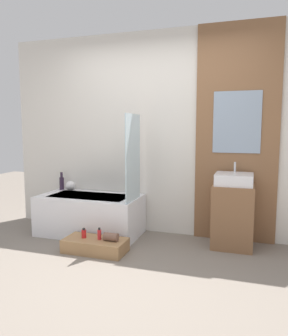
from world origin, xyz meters
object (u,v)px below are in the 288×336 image
object	(u,v)px
wooden_step_bench	(95,245)
vase_tall_dark	(62,183)
bathtub	(90,215)
bottle_soap_primary	(84,233)
bottle_soap_secondary	(99,234)
vase_round_light	(71,186)
sink	(234,179)

from	to	relation	value
wooden_step_bench	vase_tall_dark	bearing A→B (deg)	138.66
bathtub	bottle_soap_primary	size ratio (longest dim) A/B	11.86
wooden_step_bench	bottle_soap_secondary	world-z (taller)	bottle_soap_secondary
bottle_soap_primary	wooden_step_bench	bearing A→B (deg)	0.00
bottle_soap_primary	bathtub	bearing A→B (deg)	110.49
bottle_soap_secondary	wooden_step_bench	bearing A→B (deg)	180.00
wooden_step_bench	vase_tall_dark	distance (m)	1.34
bathtub	vase_round_light	xyz separation A→B (m)	(-0.41, 0.22, 0.32)
bathtub	sink	xyz separation A→B (m)	(1.79, 0.10, 0.54)
bathtub	sink	bearing A→B (deg)	3.18
vase_round_light	bottle_soap_primary	xyz separation A→B (m)	(0.62, -0.77, -0.38)
wooden_step_bench	bathtub	bearing A→B (deg)	122.08
wooden_step_bench	vase_round_light	distance (m)	1.19
bathtub	bottle_soap_secondary	bearing A→B (deg)	-54.19
wooden_step_bench	bottle_soap_primary	distance (m)	0.19
vase_round_light	bathtub	bearing A→B (deg)	-28.21
sink	vase_round_light	distance (m)	2.21
wooden_step_bench	sink	xyz separation A→B (m)	(1.44, 0.65, 0.72)
vase_round_light	vase_tall_dark	bearing A→B (deg)	167.26
bathtub	wooden_step_bench	xyz separation A→B (m)	(0.35, -0.55, -0.18)
bottle_soap_primary	bottle_soap_secondary	distance (m)	0.19
vase_tall_dark	vase_round_light	distance (m)	0.17
wooden_step_bench	bottle_soap_secondary	xyz separation A→B (m)	(0.05, 0.00, 0.13)
sink	bottle_soap_primary	world-z (taller)	sink
bottle_soap_primary	vase_tall_dark	bearing A→B (deg)	133.95
bathtub	vase_tall_dark	world-z (taller)	vase_tall_dark
bottle_soap_primary	bottle_soap_secondary	bearing A→B (deg)	0.00
sink	bottle_soap_primary	xyz separation A→B (m)	(-1.58, -0.65, -0.60)
vase_tall_dark	bottle_soap_secondary	size ratio (longest dim) A/B	1.86
vase_tall_dark	bottle_soap_secondary	world-z (taller)	vase_tall_dark
bathtub	bottle_soap_secondary	distance (m)	0.68
wooden_step_bench	sink	distance (m)	1.74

